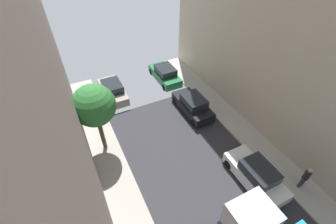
{
  "coord_description": "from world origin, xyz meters",
  "views": [
    {
      "loc": [
        -5.68,
        1.2,
        12.95
      ],
      "look_at": [
        0.57,
        13.74,
        0.5
      ],
      "focal_mm": 24.45,
      "sensor_mm": 36.0,
      "label": 1
    }
  ],
  "objects_px": {
    "parked_car_left_3": "(113,90)",
    "parked_car_right_3": "(193,105)",
    "parked_car_right_2": "(256,175)",
    "parked_car_right_4": "(165,74)",
    "street_tree_2": "(94,106)",
    "pedestrian": "(305,177)"
  },
  "relations": [
    {
      "from": "parked_car_right_4",
      "to": "pedestrian",
      "type": "xyz_separation_m",
      "value": [
        2.26,
        -14.37,
        0.35
      ]
    },
    {
      "from": "parked_car_left_3",
      "to": "street_tree_2",
      "type": "bearing_deg",
      "value": -111.87
    },
    {
      "from": "parked_car_right_4",
      "to": "street_tree_2",
      "type": "xyz_separation_m",
      "value": [
        -7.67,
        -5.98,
        3.3
      ]
    },
    {
      "from": "pedestrian",
      "to": "parked_car_right_2",
      "type": "bearing_deg",
      "value": 145.39
    },
    {
      "from": "parked_car_left_3",
      "to": "parked_car_right_4",
      "type": "bearing_deg",
      "value": 3.49
    },
    {
      "from": "parked_car_left_3",
      "to": "pedestrian",
      "type": "xyz_separation_m",
      "value": [
        7.66,
        -14.05,
        0.35
      ]
    },
    {
      "from": "parked_car_right_2",
      "to": "parked_car_right_4",
      "type": "distance_m",
      "value": 12.81
    },
    {
      "from": "parked_car_right_4",
      "to": "street_tree_2",
      "type": "bearing_deg",
      "value": -142.06
    },
    {
      "from": "parked_car_right_4",
      "to": "pedestrian",
      "type": "height_order",
      "value": "pedestrian"
    },
    {
      "from": "parked_car_right_3",
      "to": "parked_car_right_2",
      "type": "bearing_deg",
      "value": -90.0
    },
    {
      "from": "parked_car_right_2",
      "to": "parked_car_right_3",
      "type": "distance_m",
      "value": 7.52
    },
    {
      "from": "parked_car_right_4",
      "to": "street_tree_2",
      "type": "relative_size",
      "value": 0.8
    },
    {
      "from": "pedestrian",
      "to": "street_tree_2",
      "type": "height_order",
      "value": "street_tree_2"
    },
    {
      "from": "pedestrian",
      "to": "street_tree_2",
      "type": "distance_m",
      "value": 13.33
    },
    {
      "from": "parked_car_left_3",
      "to": "parked_car_right_3",
      "type": "height_order",
      "value": "same"
    },
    {
      "from": "parked_car_right_2",
      "to": "street_tree_2",
      "type": "bearing_deg",
      "value": 138.28
    },
    {
      "from": "parked_car_right_4",
      "to": "pedestrian",
      "type": "distance_m",
      "value": 14.56
    },
    {
      "from": "parked_car_right_2",
      "to": "parked_car_right_4",
      "type": "relative_size",
      "value": 1.0
    },
    {
      "from": "parked_car_right_4",
      "to": "street_tree_2",
      "type": "height_order",
      "value": "street_tree_2"
    },
    {
      "from": "street_tree_2",
      "to": "parked_car_left_3",
      "type": "bearing_deg",
      "value": 68.13
    },
    {
      "from": "parked_car_right_3",
      "to": "pedestrian",
      "type": "bearing_deg",
      "value": -76.01
    },
    {
      "from": "parked_car_left_3",
      "to": "parked_car_right_3",
      "type": "bearing_deg",
      "value": -42.61
    }
  ]
}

